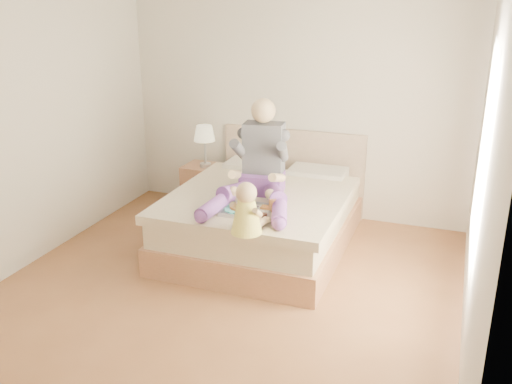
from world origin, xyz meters
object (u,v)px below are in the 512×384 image
(adult, at_px, (259,169))
(baby, at_px, (247,212))
(bed, at_px, (265,215))
(nightstand, at_px, (204,187))
(tray, at_px, (250,209))

(adult, distance_m, baby, 0.87)
(bed, relative_size, adult, 1.80)
(nightstand, height_order, tray, tray)
(nightstand, bearing_deg, bed, -32.06)
(nightstand, relative_size, tray, 1.10)
(nightstand, distance_m, tray, 1.80)
(nightstand, distance_m, adult, 1.55)
(nightstand, relative_size, baby, 1.24)
(nightstand, xyz_separation_m, adult, (1.05, -0.95, 0.62))
(bed, distance_m, baby, 1.22)
(bed, distance_m, nightstand, 1.24)
(nightstand, height_order, baby, baby)
(nightstand, distance_m, baby, 2.25)
(tray, relative_size, baby, 1.13)
(tray, height_order, baby, baby)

